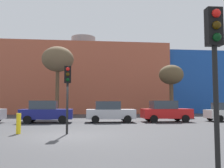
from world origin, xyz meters
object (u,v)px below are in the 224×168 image
(parked_car_4, at_px, (165,111))
(bollard_yellow_0, at_px, (19,124))
(traffic_light_near_right, at_px, (215,51))
(parked_car_3, at_px, (110,112))
(bare_tree_0, at_px, (171,76))
(traffic_light_island, at_px, (68,84))
(bare_tree_1, at_px, (58,60))
(parked_car_2, at_px, (46,112))

(parked_car_4, distance_m, bollard_yellow_0, 12.65)
(parked_car_4, relative_size, traffic_light_near_right, 1.08)
(parked_car_3, xyz_separation_m, bare_tree_0, (8.43, 8.51, 4.07))
(traffic_light_island, xyz_separation_m, bare_tree_1, (-2.15, 14.71, 3.76))
(bare_tree_0, xyz_separation_m, bare_tree_1, (-13.59, -1.39, 1.47))
(traffic_light_near_right, height_order, traffic_light_island, traffic_light_near_right)
(bare_tree_0, bearing_deg, parked_car_2, -148.13)
(parked_car_2, distance_m, parked_car_4, 10.08)
(traffic_light_near_right, height_order, bare_tree_0, bare_tree_0)
(traffic_light_island, bearing_deg, parked_car_3, 154.31)
(traffic_light_island, height_order, bare_tree_0, bare_tree_0)
(traffic_light_island, bearing_deg, parked_car_2, -167.61)
(parked_car_4, xyz_separation_m, bare_tree_0, (3.60, 8.51, 4.04))
(parked_car_2, xyz_separation_m, bare_tree_0, (13.68, 8.51, 4.04))
(parked_car_3, height_order, bare_tree_0, bare_tree_0)
(traffic_light_island, distance_m, bare_tree_0, 19.88)
(parked_car_2, height_order, parked_car_3, parked_car_2)
(parked_car_2, relative_size, bare_tree_0, 0.67)
(bare_tree_0, xyz_separation_m, bollard_yellow_0, (-14.00, -15.69, -4.40))
(bollard_yellow_0, bearing_deg, bare_tree_0, 48.25)
(bollard_yellow_0, bearing_deg, parked_car_4, 34.63)
(traffic_light_island, bearing_deg, bare_tree_0, 140.50)
(parked_car_3, bearing_deg, parked_car_4, 0.00)
(parked_car_3, xyz_separation_m, parked_car_4, (4.83, 0.00, 0.03))
(parked_car_3, height_order, bollard_yellow_0, parked_car_3)
(traffic_light_island, bearing_deg, traffic_light_near_right, 22.26)
(parked_car_4, bearing_deg, traffic_light_near_right, -104.12)
(bare_tree_1, relative_size, bollard_yellow_0, 7.28)
(parked_car_3, xyz_separation_m, bollard_yellow_0, (-5.57, -7.18, -0.33))
(parked_car_4, relative_size, bollard_yellow_0, 3.85)
(traffic_light_near_right, relative_size, traffic_light_island, 1.08)
(bollard_yellow_0, bearing_deg, parked_car_3, 52.21)
(traffic_light_near_right, bearing_deg, parked_car_4, 167.91)
(parked_car_3, relative_size, bare_tree_1, 0.51)
(bare_tree_1, xyz_separation_m, bollard_yellow_0, (-0.41, -14.30, -5.87))
(parked_car_4, relative_size, bare_tree_0, 0.67)
(parked_car_2, bearing_deg, bollard_yellow_0, -92.55)
(traffic_light_island, bearing_deg, parked_car_4, 129.98)
(traffic_light_near_right, bearing_deg, parked_car_2, -156.27)
(parked_car_2, distance_m, bare_tree_1, 9.01)
(parked_car_3, relative_size, bare_tree_0, 0.65)
(parked_car_2, height_order, bare_tree_1, bare_tree_1)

